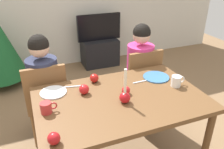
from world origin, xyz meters
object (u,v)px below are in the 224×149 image
object	(u,v)px
tv	(99,27)
candle_centerpiece	(125,96)
mug_left	(46,108)
apple_near_candle	(94,78)
plate_left	(53,92)
plate_right	(156,77)
tv_stand	(100,52)
apple_far_edge	(54,138)
dining_table	(121,106)
chair_left	(47,98)
person_left_child	(46,92)
mug_right	(176,81)
person_right_child	(139,74)
chair_right	(140,80)
apple_by_right_mug	(126,90)
apple_by_left_plate	(84,89)

from	to	relation	value
tv	candle_centerpiece	distance (m)	2.45
mug_left	apple_near_candle	size ratio (longest dim) A/B	1.53
plate_left	plate_right	bearing A→B (deg)	-4.26
tv_stand	plate_right	size ratio (longest dim) A/B	2.54
tv_stand	apple_far_edge	size ratio (longest dim) A/B	7.81
tv_stand	candle_centerpiece	bearing A→B (deg)	-103.75
dining_table	tv_stand	xyz separation A→B (m)	(0.58, 2.30, -0.43)
mug_left	plate_right	bearing A→B (deg)	10.48
chair_left	plate_right	size ratio (longest dim) A/B	3.58
plate_left	person_left_child	bearing A→B (deg)	97.03
plate_left	mug_right	size ratio (longest dim) A/B	1.70
person_left_child	mug_left	world-z (taller)	person_left_child
tv_stand	tv	size ratio (longest dim) A/B	0.81
apple_near_candle	apple_far_edge	distance (m)	0.83
chair_left	person_right_child	distance (m)	1.08
plate_left	apple_far_edge	bearing A→B (deg)	-97.92
tv_stand	mug_left	bearing A→B (deg)	-117.23
person_right_child	chair_right	bearing A→B (deg)	-90.00
dining_table	tv	bearing A→B (deg)	75.85
chair_left	apple_by_right_mug	bearing A→B (deg)	-42.67
dining_table	person_right_child	world-z (taller)	person_right_child
candle_centerpiece	person_left_child	bearing A→B (deg)	127.65
tv_stand	tv	bearing A→B (deg)	90.00
dining_table	plate_left	size ratio (longest dim) A/B	6.16
tv	tv_stand	bearing A→B (deg)	-90.00
dining_table	apple_near_candle	distance (m)	0.38
tv_stand	plate_left	size ratio (longest dim) A/B	2.81
person_left_child	tv_stand	xyz separation A→B (m)	(1.14, 1.66, -0.33)
tv	plate_right	size ratio (longest dim) A/B	3.14
person_right_child	mug_right	xyz separation A→B (m)	(0.03, -0.65, 0.23)
dining_table	chair_left	size ratio (longest dim) A/B	1.56
person_right_child	plate_left	bearing A→B (deg)	-160.58
person_right_child	apple_near_candle	size ratio (longest dim) A/B	14.16
mug_right	dining_table	bearing A→B (deg)	179.46
chair_right	tv	bearing A→B (deg)	87.85
chair_left	tv_stand	world-z (taller)	chair_left
mug_left	apple_far_edge	bearing A→B (deg)	-89.97
tv_stand	mug_right	size ratio (longest dim) A/B	4.77
apple_by_right_mug	tv_stand	bearing A→B (deg)	77.14
chair_right	mug_right	size ratio (longest dim) A/B	6.71
person_left_child	person_right_child	bearing A→B (deg)	0.00
person_left_child	candle_centerpiece	size ratio (longest dim) A/B	3.95
person_left_child	mug_left	bearing A→B (deg)	-93.77
person_left_child	mug_right	world-z (taller)	person_left_child
tv	chair_left	bearing A→B (deg)	-123.89
person_left_child	apple_by_left_plate	bearing A→B (deg)	-58.39
chair_left	tv	bearing A→B (deg)	56.11
candle_centerpiece	mug_left	bearing A→B (deg)	171.63
chair_right	person_right_child	world-z (taller)	person_right_child
chair_left	apple_by_right_mug	size ratio (longest dim) A/B	12.52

